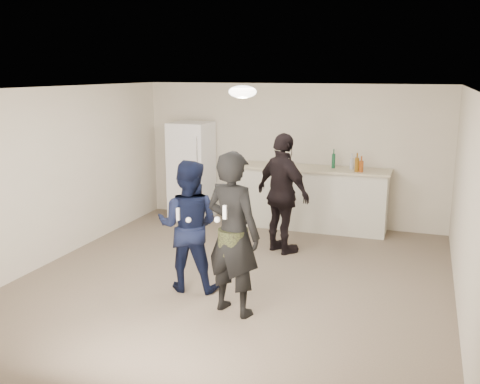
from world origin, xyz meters
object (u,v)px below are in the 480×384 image
(woman, at_px, (233,234))
(spectator, at_px, (283,194))
(counter, at_px, (310,199))
(shaker, at_px, (284,160))
(fridge, at_px, (192,171))
(man, at_px, (188,226))

(woman, height_order, spectator, woman)
(counter, bearing_deg, spectator, -95.46)
(shaker, bearing_deg, spectator, -75.62)
(shaker, distance_m, spectator, 1.51)
(shaker, xyz_separation_m, woman, (0.38, -3.65, -0.24))
(counter, xyz_separation_m, spectator, (-0.13, -1.39, 0.39))
(shaker, bearing_deg, woman, -84.06)
(woman, bearing_deg, shaker, -67.20)
(fridge, distance_m, woman, 4.11)
(fridge, relative_size, woman, 0.96)
(fridge, distance_m, shaker, 1.75)
(man, bearing_deg, counter, -114.84)
(shaker, relative_size, woman, 0.09)
(spectator, bearing_deg, woman, 123.88)
(fridge, height_order, man, fridge)
(counter, bearing_deg, shaker, 174.01)
(shaker, bearing_deg, counter, -5.99)
(counter, relative_size, man, 1.57)
(counter, distance_m, spectator, 1.45)
(shaker, height_order, woman, woman)
(shaker, relative_size, spectator, 0.09)
(woman, relative_size, spectator, 1.03)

